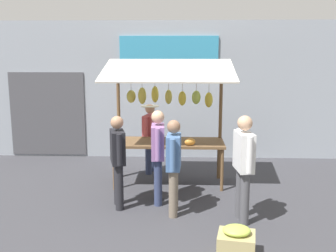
{
  "coord_description": "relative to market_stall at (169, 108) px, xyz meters",
  "views": [
    {
      "loc": [
        -0.29,
        7.69,
        2.63
      ],
      "look_at": [
        0.0,
        0.3,
        1.25
      ],
      "focal_mm": 42.2,
      "sensor_mm": 36.0,
      "label": 1
    }
  ],
  "objects": [
    {
      "name": "vendor_with_sunhat",
      "position": [
        0.44,
        -0.7,
        -0.66
      ],
      "size": [
        0.4,
        0.65,
        1.53
      ],
      "rotation": [
        0.0,
        0.0,
        1.33
      ],
      "color": "navy",
      "rests_on": "ground"
    },
    {
      "name": "shopper_with_ponytail",
      "position": [
        -1.22,
        1.81,
        -0.56
      ],
      "size": [
        0.28,
        0.71,
        1.69
      ],
      "rotation": [
        0.0,
        0.0,
        -1.45
      ],
      "color": "#4C4C51",
      "rests_on": "ground"
    },
    {
      "name": "produce_crate_near",
      "position": [
        -0.99,
        2.93,
        -1.36
      ],
      "size": [
        0.55,
        0.5,
        0.42
      ],
      "color": "tan",
      "rests_on": "ground"
    },
    {
      "name": "shopper_in_striped_shirt",
      "position": [
        0.15,
        1.08,
        -0.59
      ],
      "size": [
        0.25,
        0.7,
        1.66
      ],
      "rotation": [
        0.0,
        0.0,
        -1.52
      ],
      "color": "navy",
      "rests_on": "ground"
    },
    {
      "name": "street_backdrop",
      "position": [
        0.07,
        -2.15,
        0.15
      ],
      "size": [
        9.0,
        0.3,
        3.4
      ],
      "color": "#8C939E",
      "rests_on": "ground"
    },
    {
      "name": "ground_plane",
      "position": [
        0.0,
        0.05,
        -1.55
      ],
      "size": [
        40.0,
        40.0,
        0.0
      ],
      "primitive_type": "plane",
      "color": "#38383D"
    },
    {
      "name": "shopper_in_grey_tee",
      "position": [
        -0.14,
        1.58,
        -0.65
      ],
      "size": [
        0.24,
        0.68,
        1.58
      ],
      "rotation": [
        0.0,
        0.0,
        -1.61
      ],
      "color": "#726656",
      "rests_on": "ground"
    },
    {
      "name": "market_stall",
      "position": [
        0.0,
        0.0,
        0.0
      ],
      "size": [
        2.5,
        1.46,
        2.5
      ],
      "color": "brown",
      "rests_on": "ground"
    },
    {
      "name": "shopper_with_shopping_bag",
      "position": [
        0.81,
        1.31,
        -0.64
      ],
      "size": [
        0.34,
        0.67,
        1.59
      ],
      "rotation": [
        0.0,
        0.0,
        -1.31
      ],
      "color": "#232328",
      "rests_on": "ground"
    }
  ]
}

